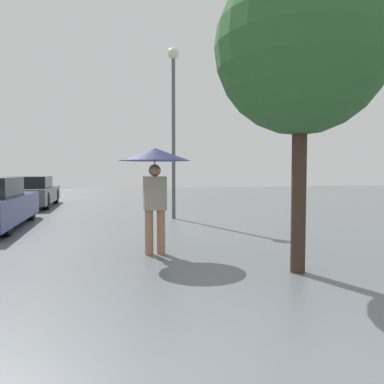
{
  "coord_description": "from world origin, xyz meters",
  "views": [
    {
      "loc": [
        -0.37,
        -1.68,
        1.4
      ],
      "look_at": [
        1.11,
        4.55,
        1.04
      ],
      "focal_mm": 35.0,
      "sensor_mm": 36.0,
      "label": 1
    }
  ],
  "objects_px": {
    "pedestrian": "(155,165)",
    "street_lamp": "(173,104)",
    "tree": "(301,49)",
    "parked_car_farthest": "(30,192)"
  },
  "relations": [
    {
      "from": "pedestrian",
      "to": "street_lamp",
      "type": "height_order",
      "value": "street_lamp"
    },
    {
      "from": "pedestrian",
      "to": "tree",
      "type": "distance_m",
      "value": 2.84
    },
    {
      "from": "tree",
      "to": "street_lamp",
      "type": "relative_size",
      "value": 0.85
    },
    {
      "from": "parked_car_farthest",
      "to": "street_lamp",
      "type": "bearing_deg",
      "value": -45.55
    },
    {
      "from": "street_lamp",
      "to": "pedestrian",
      "type": "bearing_deg",
      "value": -104.3
    },
    {
      "from": "parked_car_farthest",
      "to": "pedestrian",
      "type": "bearing_deg",
      "value": -69.02
    },
    {
      "from": "pedestrian",
      "to": "street_lamp",
      "type": "distance_m",
      "value": 5.14
    },
    {
      "from": "tree",
      "to": "parked_car_farthest",
      "type": "bearing_deg",
      "value": 115.98
    },
    {
      "from": "pedestrian",
      "to": "tree",
      "type": "bearing_deg",
      "value": -41.89
    },
    {
      "from": "street_lamp",
      "to": "tree",
      "type": "bearing_deg",
      "value": -84.6
    }
  ]
}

